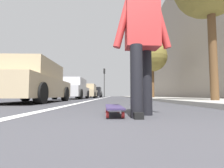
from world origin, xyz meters
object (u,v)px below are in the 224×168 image
at_px(parked_car_far, 87,91).
at_px(pedestrian_distant, 148,88).
at_px(skateboard, 114,108).
at_px(traffic_light, 104,77).
at_px(street_tree_mid, 152,57).
at_px(parked_car_mid, 73,89).
at_px(parked_car_near, 31,83).
at_px(skater_person, 142,39).
at_px(parked_car_end, 95,92).

bearing_deg(parked_car_far, pedestrian_distant, -124.81).
relative_size(skateboard, pedestrian_distant, 0.54).
relative_size(traffic_light, street_tree_mid, 0.98).
height_order(parked_car_mid, parked_car_far, parked_car_mid).
xyz_separation_m(street_tree_mid, pedestrian_distant, (0.65, 0.20, -2.46)).
height_order(parked_car_near, traffic_light, traffic_light).
bearing_deg(parked_car_far, skateboard, -169.41).
bearing_deg(street_tree_mid, skater_person, 166.11).
bearing_deg(parked_car_end, street_tree_mid, -151.79).
relative_size(skateboard, traffic_light, 0.19).
relative_size(skateboard, street_tree_mid, 0.18).
bearing_deg(pedestrian_distant, parked_car_end, 28.86).
bearing_deg(skater_person, parked_car_far, 11.70).
xyz_separation_m(skateboard, pedestrian_distant, (11.57, -2.89, 0.81)).
bearing_deg(skateboard, traffic_light, 3.78).
bearing_deg(skater_person, pedestrian_distant, -12.24).
bearing_deg(pedestrian_distant, skater_person, 167.76).
relative_size(skateboard, skater_person, 0.52).
bearing_deg(skateboard, pedestrian_distant, -14.01).
xyz_separation_m(parked_car_near, street_tree_mid, (7.09, -6.13, 2.66)).
height_order(skateboard, parked_car_near, parked_car_near).
relative_size(traffic_light, pedestrian_distant, 2.86).
height_order(traffic_light, pedestrian_distant, traffic_light).
distance_m(parked_car_near, traffic_light, 19.78).
xyz_separation_m(traffic_light, street_tree_mid, (-12.48, -4.63, 0.26)).
height_order(parked_car_mid, parked_car_end, parked_car_mid).
bearing_deg(parked_car_far, parked_car_near, 179.36).
bearing_deg(skateboard, skater_person, -113.38).
height_order(parked_car_far, traffic_light, traffic_light).
xyz_separation_m(parked_car_far, pedestrian_distant, (-4.04, -5.81, 0.20)).
xyz_separation_m(skater_person, pedestrian_distant, (11.72, -2.54, -0.03)).
xyz_separation_m(parked_car_mid, traffic_light, (13.57, -1.50, 2.39)).
bearing_deg(traffic_light, parked_car_near, 175.61).
xyz_separation_m(parked_car_end, pedestrian_distant, (-10.29, -5.67, 0.20)).
bearing_deg(pedestrian_distant, parked_car_far, 55.19).
xyz_separation_m(parked_car_far, street_tree_mid, (-4.68, -6.00, 2.66)).
xyz_separation_m(parked_car_mid, pedestrian_distant, (1.74, -5.93, 0.18)).
xyz_separation_m(parked_car_near, parked_car_far, (11.78, -0.13, -0.00)).
distance_m(parked_car_near, parked_car_end, 18.03).
height_order(street_tree_mid, pedestrian_distant, street_tree_mid).
bearing_deg(parked_car_mid, parked_car_end, -1.25).
distance_m(skateboard, street_tree_mid, 11.81).
distance_m(parked_car_far, pedestrian_distant, 7.07).
relative_size(skateboard, parked_car_end, 0.19).
bearing_deg(parked_car_near, parked_car_far, -0.64).
distance_m(skater_person, traffic_light, 23.73).
relative_size(parked_car_far, traffic_light, 0.98).
distance_m(skateboard, parked_car_near, 4.93).
xyz_separation_m(parked_car_mid, parked_car_end, (12.03, -0.26, -0.02)).
height_order(parked_car_mid, traffic_light, traffic_light).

